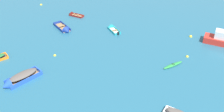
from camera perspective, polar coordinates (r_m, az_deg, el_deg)
kayak_green_near_right at (r=28.42m, az=14.83°, el=-2.15°), size 2.67×2.09×0.28m
rowboat_turquoise_outer_left at (r=36.10m, az=-0.04°, el=6.89°), size 2.35×3.10×0.96m
rowboat_deep_blue_far_right at (r=36.26m, az=-11.55°, el=6.42°), size 3.63×4.06×1.22m
rowboat_blue_near_left at (r=26.86m, az=-22.30°, el=-5.39°), size 3.76×4.20×1.35m
rowboat_maroon_back_row_right at (r=41.61m, az=-9.67°, el=10.05°), size 3.06×2.03×0.90m
mooring_buoy_midfield at (r=35.77m, az=18.84°, el=4.53°), size 0.47×0.47×0.47m
mooring_buoy_far_field at (r=30.33m, az=-13.95°, el=0.09°), size 0.36×0.36×0.36m
mooring_buoy_central at (r=47.92m, az=-17.10°, el=11.97°), size 0.45×0.45×0.45m
mooring_buoy_near_foreground at (r=30.72m, az=18.06°, el=-0.18°), size 0.37×0.37×0.37m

